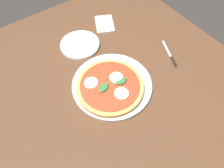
{
  "coord_description": "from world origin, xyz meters",
  "views": [
    {
      "loc": [
        0.34,
        -0.3,
        1.49
      ],
      "look_at": [
        -0.06,
        -0.01,
        0.76
      ],
      "focal_mm": 33.88,
      "sensor_mm": 36.0,
      "label": 1
    }
  ],
  "objects_px": {
    "pizza": "(110,86)",
    "plate_white": "(80,45)",
    "serving_tray": "(112,85)",
    "napkin": "(105,24)",
    "dining_table": "(121,104)",
    "knife": "(171,56)"
  },
  "relations": [
    {
      "from": "pizza",
      "to": "plate_white",
      "type": "relative_size",
      "value": 1.47
    },
    {
      "from": "serving_tray",
      "to": "napkin",
      "type": "bearing_deg",
      "value": 150.12
    },
    {
      "from": "dining_table",
      "to": "plate_white",
      "type": "bearing_deg",
      "value": -179.9
    },
    {
      "from": "plate_white",
      "to": "napkin",
      "type": "bearing_deg",
      "value": 107.51
    },
    {
      "from": "serving_tray",
      "to": "knife",
      "type": "height_order",
      "value": "serving_tray"
    },
    {
      "from": "dining_table",
      "to": "serving_tray",
      "type": "xyz_separation_m",
      "value": [
        -0.06,
        -0.01,
        0.09
      ]
    },
    {
      "from": "pizza",
      "to": "knife",
      "type": "xyz_separation_m",
      "value": [
        0.02,
        0.33,
        -0.02
      ]
    },
    {
      "from": "serving_tray",
      "to": "knife",
      "type": "distance_m",
      "value": 0.32
    },
    {
      "from": "pizza",
      "to": "napkin",
      "type": "height_order",
      "value": "pizza"
    },
    {
      "from": "dining_table",
      "to": "knife",
      "type": "relative_size",
      "value": 9.06
    },
    {
      "from": "dining_table",
      "to": "pizza",
      "type": "xyz_separation_m",
      "value": [
        -0.05,
        -0.03,
        0.11
      ]
    },
    {
      "from": "knife",
      "to": "pizza",
      "type": "bearing_deg",
      "value": -92.64
    },
    {
      "from": "plate_white",
      "to": "pizza",
      "type": "bearing_deg",
      "value": -5.39
    },
    {
      "from": "dining_table",
      "to": "napkin",
      "type": "xyz_separation_m",
      "value": [
        -0.39,
        0.18,
        0.09
      ]
    },
    {
      "from": "napkin",
      "to": "knife",
      "type": "distance_m",
      "value": 0.38
    },
    {
      "from": "pizza",
      "to": "napkin",
      "type": "bearing_deg",
      "value": 148.62
    },
    {
      "from": "knife",
      "to": "plate_white",
      "type": "bearing_deg",
      "value": -134.66
    },
    {
      "from": "pizza",
      "to": "dining_table",
      "type": "bearing_deg",
      "value": 29.78
    },
    {
      "from": "dining_table",
      "to": "plate_white",
      "type": "distance_m",
      "value": 0.35
    },
    {
      "from": "pizza",
      "to": "knife",
      "type": "bearing_deg",
      "value": 87.36
    },
    {
      "from": "dining_table",
      "to": "serving_tray",
      "type": "bearing_deg",
      "value": -171.22
    },
    {
      "from": "serving_tray",
      "to": "napkin",
      "type": "xyz_separation_m",
      "value": [
        -0.34,
        0.19,
        -0.0
      ]
    }
  ]
}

